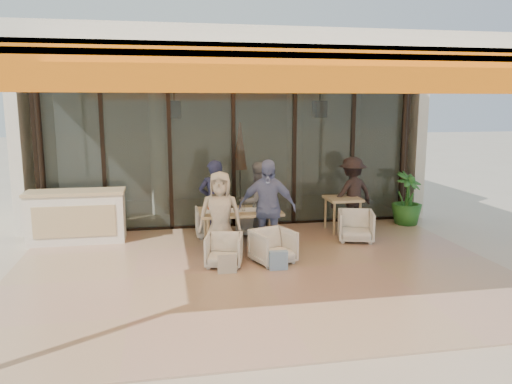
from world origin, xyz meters
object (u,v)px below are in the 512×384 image
(diner_cream, at_px, (220,215))
(potted_palm, at_px, (407,199))
(chair_near_left, at_px, (224,249))
(diner_grey, at_px, (258,202))
(side_chair, at_px, (356,225))
(standing_woman, at_px, (352,193))
(host_counter, at_px, (77,216))
(diner_periwinkle, at_px, (267,208))
(dining_table, at_px, (240,213))
(side_table, at_px, (343,203))
(chair_far_left, at_px, (212,221))
(diner_navy, at_px, (215,202))
(chair_near_right, at_px, (273,245))
(chair_far_right, at_px, (253,220))

(diner_cream, distance_m, potted_palm, 4.66)
(chair_near_left, xyz_separation_m, diner_grey, (0.84, 1.40, 0.49))
(side_chair, height_order, standing_woman, standing_woman)
(chair_near_left, distance_m, standing_woman, 3.67)
(host_counter, bearing_deg, diner_periwinkle, -22.62)
(dining_table, xyz_separation_m, side_table, (2.32, 0.83, -0.05))
(chair_far_left, distance_m, side_chair, 2.87)
(standing_woman, distance_m, potted_palm, 1.36)
(side_chair, relative_size, potted_palm, 0.58)
(chair_far_left, bearing_deg, diner_navy, 90.59)
(host_counter, height_order, chair_near_right, host_counter)
(standing_woman, relative_size, potted_palm, 1.31)
(diner_navy, height_order, diner_grey, diner_navy)
(chair_far_left, bearing_deg, side_table, 178.20)
(chair_near_left, height_order, standing_woman, standing_woman)
(standing_woman, bearing_deg, side_table, 21.93)
(standing_woman, bearing_deg, diner_grey, -0.65)
(chair_far_right, xyz_separation_m, side_chair, (1.90, -0.86, 0.02))
(side_chair, height_order, potted_palm, potted_palm)
(dining_table, distance_m, potted_palm, 4.12)
(chair_near_right, relative_size, diner_navy, 0.40)
(chair_near_right, height_order, diner_grey, diner_grey)
(standing_woman, height_order, potted_palm, standing_woman)
(host_counter, height_order, standing_woman, standing_woman)
(diner_grey, xyz_separation_m, side_table, (1.90, 0.39, -0.15))
(chair_far_right, relative_size, diner_periwinkle, 0.37)
(standing_woman, bearing_deg, dining_table, 5.73)
(dining_table, height_order, standing_woman, standing_woman)
(chair_far_left, relative_size, diner_grey, 0.43)
(chair_far_left, height_order, standing_woman, standing_woman)
(chair_near_left, height_order, diner_periwinkle, diner_periwinkle)
(chair_far_right, bearing_deg, diner_periwinkle, 107.72)
(dining_table, bearing_deg, side_table, 19.64)
(diner_cream, bearing_deg, host_counter, 162.93)
(diner_cream, height_order, standing_woman, standing_woman)
(diner_periwinkle, bearing_deg, diner_grey, 107.00)
(dining_table, xyz_separation_m, diner_periwinkle, (0.43, -0.46, 0.18))
(side_table, height_order, potted_palm, potted_palm)
(side_table, bearing_deg, host_counter, 178.28)
(dining_table, height_order, chair_far_left, dining_table)
(chair_far_right, relative_size, diner_navy, 0.39)
(chair_far_left, relative_size, chair_far_right, 1.06)
(chair_near_right, bearing_deg, chair_far_right, 70.19)
(dining_table, xyz_separation_m, side_chair, (2.32, 0.08, -0.34))
(chair_near_left, bearing_deg, host_counter, 157.16)
(diner_periwinkle, height_order, standing_woman, diner_periwinkle)
(dining_table, distance_m, chair_near_left, 1.11)
(dining_table, height_order, diner_cream, diner_cream)
(chair_near_right, distance_m, diner_grey, 1.48)
(chair_near_right, bearing_deg, diner_cream, 129.43)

